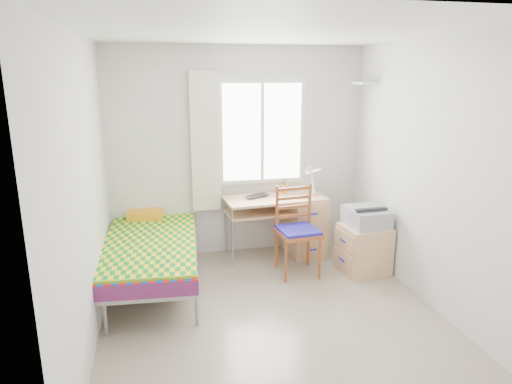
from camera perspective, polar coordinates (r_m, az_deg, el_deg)
floor at (r=4.56m, az=2.05°, el=-15.19°), size 3.50×3.50×0.00m
ceiling at (r=3.97m, az=2.41°, el=19.42°), size 3.50×3.50×0.00m
wall_back at (r=5.75m, az=-2.22°, el=4.94°), size 3.20×0.00×3.20m
wall_left at (r=3.99m, az=-20.61°, el=-0.37°), size 0.00×3.50×3.50m
wall_right at (r=4.73m, az=21.32°, el=1.82°), size 0.00×3.50×3.50m
window at (r=5.75m, az=0.76°, el=7.47°), size 1.10×0.04×1.30m
curtain at (r=5.60m, az=-6.36°, el=6.15°), size 0.35×0.05×1.70m
floating_shelf at (r=5.79m, az=13.41°, el=13.10°), size 0.20×0.32×0.03m
bed at (r=5.18m, az=-13.07°, el=-6.32°), size 1.14×2.20×0.92m
desk at (r=5.85m, az=5.48°, el=-3.82°), size 1.28×0.66×0.78m
chair at (r=5.27m, az=5.21°, el=-4.17°), size 0.48×0.48×1.03m
cabinet at (r=5.50m, az=13.30°, el=-6.95°), size 0.57×0.51×0.56m
printer at (r=5.41m, az=13.62°, el=-2.97°), size 0.45×0.51×0.21m
laptop at (r=5.63m, az=0.46°, el=-0.60°), size 0.39×0.34×0.03m
pen_cup at (r=5.83m, az=3.56°, el=0.33°), size 0.09×0.09×0.11m
task_lamp at (r=5.64m, az=6.93°, el=1.93°), size 0.23×0.32×0.42m
book at (r=5.68m, az=-0.06°, el=-2.54°), size 0.25×0.28×0.02m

